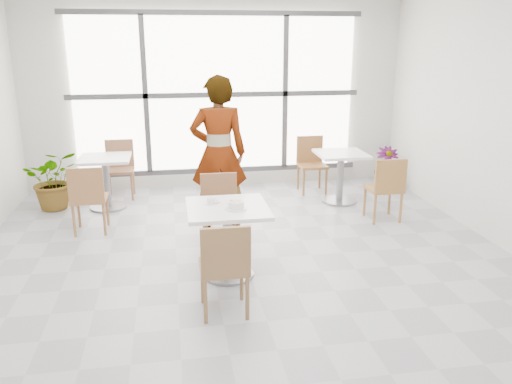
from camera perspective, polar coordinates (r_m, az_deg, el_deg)
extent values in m
plane|color=#9E9EA5|center=(5.34, -0.54, -9.41)|extent=(7.00, 7.00, 0.00)
plane|color=silver|center=(8.31, -4.44, 10.78)|extent=(6.00, 0.00, 6.00)
plane|color=silver|center=(1.68, 19.17, -14.78)|extent=(6.00, 0.00, 6.00)
cube|color=white|center=(8.25, -4.40, 10.74)|extent=(4.40, 0.04, 2.40)
cube|color=#3F3F42|center=(8.22, -4.38, 10.72)|extent=(4.60, 0.05, 0.08)
cube|color=#3F3F42|center=(8.20, -12.18, 10.38)|extent=(0.08, 0.05, 2.40)
cube|color=#3F3F42|center=(8.40, 3.25, 10.86)|extent=(0.08, 0.05, 2.40)
cube|color=#3F3F42|center=(8.44, -4.20, 2.45)|extent=(4.60, 0.05, 0.08)
cube|color=#3F3F42|center=(8.19, -4.58, 19.24)|extent=(4.60, 0.05, 0.08)
cube|color=white|center=(5.10, -3.21, -1.84)|extent=(0.80, 0.80, 0.04)
cylinder|color=gray|center=(5.23, -3.14, -5.74)|extent=(0.10, 0.10, 0.71)
cylinder|color=gray|center=(5.37, -3.08, -9.09)|extent=(0.52, 0.52, 0.03)
cube|color=olive|center=(4.55, -3.60, -8.31)|extent=(0.42, 0.42, 0.04)
cube|color=olive|center=(4.28, -3.38, -6.58)|extent=(0.42, 0.04, 0.42)
cylinder|color=olive|center=(4.82, -1.62, -9.71)|extent=(0.04, 0.04, 0.41)
cylinder|color=olive|center=(4.51, -0.97, -11.71)|extent=(0.04, 0.04, 0.41)
cylinder|color=olive|center=(4.79, -5.95, -9.98)|extent=(0.04, 0.04, 0.41)
cylinder|color=olive|center=(4.47, -5.64, -12.03)|extent=(0.04, 0.04, 0.41)
cube|color=brown|center=(5.84, -3.93, -2.55)|extent=(0.42, 0.42, 0.04)
cube|color=brown|center=(5.95, -4.16, 0.14)|extent=(0.42, 0.04, 0.42)
cylinder|color=brown|center=(5.73, -5.50, -5.35)|extent=(0.04, 0.04, 0.41)
cylinder|color=brown|center=(6.07, -5.76, -4.09)|extent=(0.04, 0.04, 0.41)
cylinder|color=brown|center=(5.77, -1.92, -5.15)|extent=(0.04, 0.04, 0.41)
cylinder|color=brown|center=(6.10, -2.38, -3.90)|extent=(0.04, 0.04, 0.41)
cylinder|color=white|center=(5.01, -2.22, -1.86)|extent=(0.21, 0.21, 0.01)
cylinder|color=white|center=(5.00, -2.23, -1.42)|extent=(0.16, 0.16, 0.07)
torus|color=white|center=(4.99, -2.23, -1.08)|extent=(0.16, 0.16, 0.01)
cylinder|color=beige|center=(5.00, -2.23, -1.44)|extent=(0.14, 0.14, 0.05)
cylinder|color=#F4E69D|center=(5.00, -2.62, -1.05)|extent=(0.03, 0.03, 0.02)
cylinder|color=beige|center=(4.99, -2.15, -1.05)|extent=(0.03, 0.03, 0.01)
cylinder|color=beige|center=(4.96, -2.27, -1.12)|extent=(0.03, 0.03, 0.02)
cylinder|color=#F8F1A0|center=(5.01, -2.16, -0.92)|extent=(0.03, 0.03, 0.02)
cylinder|color=beige|center=(4.98, -2.25, -1.03)|extent=(0.03, 0.03, 0.02)
cylinder|color=beige|center=(4.95, -1.89, -1.24)|extent=(0.03, 0.03, 0.01)
cylinder|color=beige|center=(5.02, -1.92, -0.98)|extent=(0.03, 0.03, 0.01)
cylinder|color=#F7E19F|center=(5.02, -2.24, -0.97)|extent=(0.03, 0.03, 0.02)
cylinder|color=beige|center=(4.97, -1.95, -1.09)|extent=(0.03, 0.03, 0.02)
cylinder|color=#F1E79B|center=(4.99, -1.74, -0.99)|extent=(0.03, 0.03, 0.02)
cylinder|color=beige|center=(4.99, -2.74, -0.97)|extent=(0.03, 0.03, 0.02)
cylinder|color=#F3EA9D|center=(4.96, -2.16, -1.17)|extent=(0.03, 0.03, 0.01)
cylinder|color=white|center=(5.19, -5.02, -1.29)|extent=(0.13, 0.13, 0.01)
cylinder|color=white|center=(5.18, -5.02, -0.93)|extent=(0.08, 0.08, 0.06)
torus|color=white|center=(5.18, -4.55, -0.91)|extent=(0.05, 0.01, 0.05)
cylinder|color=black|center=(5.17, -5.03, -0.68)|extent=(0.07, 0.07, 0.00)
cube|color=#BABABF|center=(5.17, -4.45, -1.25)|extent=(0.09, 0.05, 0.00)
sphere|color=#BABABF|center=(5.19, -4.08, -1.17)|extent=(0.02, 0.02, 0.02)
imported|color=black|center=(6.46, -4.19, 4.30)|extent=(0.73, 0.50, 1.94)
cube|color=silver|center=(7.53, -16.49, 3.59)|extent=(0.70, 0.70, 0.04)
cylinder|color=slate|center=(7.62, -16.26, 0.84)|extent=(0.10, 0.10, 0.71)
cylinder|color=slate|center=(7.72, -16.06, -1.59)|extent=(0.52, 0.52, 0.03)
cube|color=white|center=(7.61, 9.45, 4.19)|extent=(0.70, 0.70, 0.04)
cylinder|color=gray|center=(7.70, 9.32, 1.46)|extent=(0.10, 0.10, 0.71)
cylinder|color=gray|center=(7.80, 9.21, -0.95)|extent=(0.52, 0.52, 0.03)
cube|color=#97633B|center=(6.73, -18.00, -0.71)|extent=(0.42, 0.42, 0.04)
cube|color=#97633B|center=(6.49, -18.41, 0.73)|extent=(0.42, 0.04, 0.42)
cylinder|color=#97633B|center=(6.94, -16.17, -1.98)|extent=(0.04, 0.04, 0.41)
cylinder|color=#97633B|center=(6.61, -16.49, -2.96)|extent=(0.04, 0.04, 0.41)
cylinder|color=#97633B|center=(7.00, -19.10, -2.10)|extent=(0.04, 0.04, 0.41)
cylinder|color=#97633B|center=(6.66, -19.57, -3.09)|extent=(0.04, 0.04, 0.41)
cube|color=#956547|center=(8.05, -14.91, 2.33)|extent=(0.42, 0.42, 0.04)
cube|color=#956547|center=(8.18, -14.92, 4.21)|extent=(0.42, 0.04, 0.42)
cylinder|color=#956547|center=(7.95, -16.18, 0.37)|extent=(0.04, 0.04, 0.41)
cylinder|color=#956547|center=(8.30, -15.92, 1.06)|extent=(0.04, 0.04, 0.41)
cylinder|color=#956547|center=(7.92, -13.60, 0.50)|extent=(0.04, 0.04, 0.41)
cylinder|color=#956547|center=(8.26, -13.45, 1.18)|extent=(0.04, 0.04, 0.41)
cube|color=#9F6C38|center=(7.04, 13.99, 0.36)|extent=(0.42, 0.42, 0.04)
cube|color=#9F6C38|center=(6.81, 14.74, 1.77)|extent=(0.42, 0.04, 0.42)
cylinder|color=#9F6C38|center=(7.33, 14.61, -0.87)|extent=(0.04, 0.04, 0.41)
cylinder|color=#9F6C38|center=(7.02, 15.78, -1.74)|extent=(0.04, 0.04, 0.41)
cylinder|color=#9F6C38|center=(7.19, 11.98, -1.03)|extent=(0.04, 0.04, 0.41)
cylinder|color=#9F6C38|center=(6.88, 13.06, -1.92)|extent=(0.04, 0.04, 0.41)
cube|color=#925E32|center=(8.12, 6.28, 2.92)|extent=(0.42, 0.42, 0.04)
cube|color=#925E32|center=(8.25, 5.98, 4.78)|extent=(0.42, 0.04, 0.42)
cylinder|color=#925E32|center=(7.96, 5.33, 0.99)|extent=(0.04, 0.04, 0.41)
cylinder|color=#925E32|center=(8.30, 4.70, 1.66)|extent=(0.04, 0.04, 0.41)
cylinder|color=#925E32|center=(8.06, 7.81, 1.10)|extent=(0.04, 0.04, 0.41)
cylinder|color=#925E32|center=(8.39, 7.09, 1.76)|extent=(0.04, 0.04, 0.41)
imported|color=#3F7E39|center=(7.82, -21.50, 1.30)|extent=(0.88, 0.80, 0.86)
imported|color=#448B42|center=(8.64, 14.25, 2.67)|extent=(0.43, 0.43, 0.66)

